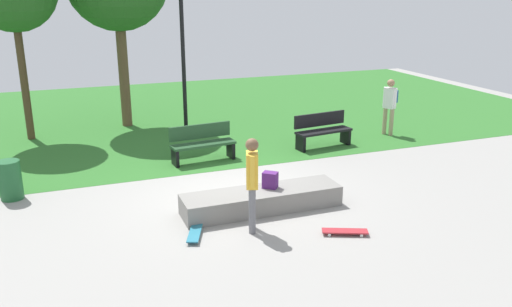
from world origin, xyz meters
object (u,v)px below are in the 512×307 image
(skateboard_spare, at_px, (345,231))
(park_bench_center_lawn, at_px, (202,142))
(park_bench_far_right, at_px, (322,130))
(lamp_post, at_px, (183,47))
(backpack_on_ledge, at_px, (270,180))
(trash_bin, at_px, (10,180))
(concrete_ledge, at_px, (262,200))
(skater_performing_trick, at_px, (252,178))
(skateboard_by_ledge, at_px, (195,232))
(pedestrian_with_backpack, at_px, (390,102))

(skateboard_spare, xyz_separation_m, park_bench_center_lawn, (-1.24, 4.91, 0.42))
(park_bench_far_right, height_order, park_bench_center_lawn, same)
(park_bench_far_right, bearing_deg, lamp_post, 133.90)
(skateboard_spare, distance_m, park_bench_center_lawn, 5.08)
(backpack_on_ledge, height_order, trash_bin, trash_bin)
(concrete_ledge, distance_m, skater_performing_trick, 1.24)
(skateboard_by_ledge, distance_m, park_bench_far_right, 6.15)
(concrete_ledge, xyz_separation_m, backpack_on_ledge, (0.20, 0.07, 0.36))
(skateboard_by_ledge, distance_m, pedestrian_with_backpack, 8.36)
(lamp_post, relative_size, pedestrian_with_backpack, 2.49)
(backpack_on_ledge, bearing_deg, skateboard_spare, -24.53)
(skateboard_by_ledge, relative_size, lamp_post, 0.20)
(concrete_ledge, xyz_separation_m, skater_performing_trick, (-0.50, -0.81, 0.80))
(trash_bin, bearing_deg, skateboard_by_ledge, -44.06)
(park_bench_center_lawn, distance_m, pedestrian_with_backpack, 5.80)
(skateboard_by_ledge, relative_size, park_bench_far_right, 0.50)
(lamp_post, bearing_deg, skateboard_spare, -83.71)
(skateboard_spare, xyz_separation_m, trash_bin, (-5.55, 3.88, 0.34))
(park_bench_far_right, bearing_deg, pedestrian_with_backpack, 9.93)
(skater_performing_trick, height_order, park_bench_far_right, skater_performing_trick)
(concrete_ledge, xyz_separation_m, trash_bin, (-4.59, 2.33, 0.21))
(backpack_on_ledge, bearing_deg, park_bench_far_right, 89.52)
(skateboard_spare, bearing_deg, park_bench_far_right, 66.76)
(lamp_post, bearing_deg, pedestrian_with_backpack, -26.68)
(park_bench_center_lawn, xyz_separation_m, trash_bin, (-4.32, -1.02, -0.07))
(trash_bin, bearing_deg, skateboard_spare, -34.94)
(skateboard_by_ledge, height_order, skateboard_spare, same)
(skater_performing_trick, distance_m, trash_bin, 5.19)
(concrete_ledge, height_order, skateboard_spare, concrete_ledge)
(lamp_post, bearing_deg, backpack_on_ledge, -88.82)
(backpack_on_ledge, bearing_deg, concrete_ledge, -119.40)
(concrete_ledge, distance_m, backpack_on_ledge, 0.42)
(pedestrian_with_backpack, bearing_deg, skater_performing_trick, -142.24)
(park_bench_far_right, distance_m, pedestrian_with_backpack, 2.48)
(concrete_ledge, bearing_deg, park_bench_far_right, 47.78)
(skater_performing_trick, height_order, park_bench_center_lawn, skater_performing_trick)
(trash_bin, bearing_deg, backpack_on_ledge, -25.20)
(skater_performing_trick, xyz_separation_m, lamp_post, (0.57, 7.36, 1.49))
(concrete_ledge, bearing_deg, skater_performing_trick, -121.74)
(skater_performing_trick, height_order, pedestrian_with_backpack, skater_performing_trick)
(skateboard_spare, bearing_deg, skater_performing_trick, 153.17)
(park_bench_far_right, height_order, lamp_post, lamp_post)
(skateboard_spare, xyz_separation_m, lamp_post, (-0.89, 8.10, 2.43))
(skateboard_by_ledge, xyz_separation_m, trash_bin, (-3.08, 2.98, 0.34))
(backpack_on_ledge, relative_size, lamp_post, 0.08)
(park_bench_far_right, relative_size, lamp_post, 0.40)
(skateboard_by_ledge, xyz_separation_m, park_bench_center_lawn, (1.24, 4.01, 0.42))
(skateboard_spare, height_order, park_bench_far_right, park_bench_far_right)
(park_bench_far_right, height_order, pedestrian_with_backpack, pedestrian_with_backpack)
(skateboard_by_ledge, height_order, park_bench_far_right, park_bench_far_right)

